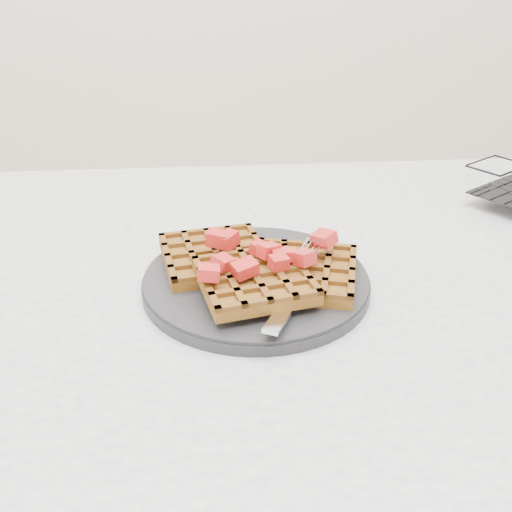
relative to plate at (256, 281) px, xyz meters
name	(u,v)px	position (x,y,z in m)	size (l,w,h in m)	color
table	(301,355)	(0.06, 0.02, -0.12)	(1.20, 0.80, 0.75)	silver
plate	(256,281)	(0.00, 0.00, 0.00)	(0.25, 0.25, 0.02)	black
waffles	(256,268)	(0.00, 0.00, 0.02)	(0.23, 0.21, 0.03)	brown
strawberry_pile	(256,245)	(0.00, 0.00, 0.05)	(0.15, 0.15, 0.02)	#A20C0E
fork	(298,285)	(0.04, -0.04, 0.02)	(0.02, 0.18, 0.02)	silver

